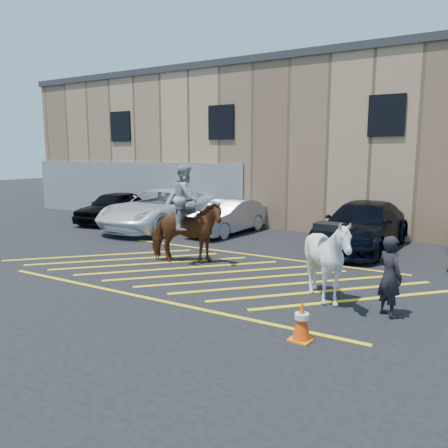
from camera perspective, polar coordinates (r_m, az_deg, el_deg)
The scene contains 11 objects.
ground at distance 12.22m, azimuth -0.84°, elevation -6.12°, with size 90.00×90.00×0.00m, color black.
car_black_suv at distance 21.33m, azimuth -14.22°, elevation 2.18°, with size 1.73×4.30×1.47m, color black.
car_white_pickup at distance 19.05m, azimuth -8.16°, elevation 1.94°, with size 2.84×6.16×1.71m, color white.
car_silver_sedan at distance 17.76m, azimuth 0.49°, elevation 0.95°, with size 1.45×4.16×1.37m, color #979BA5.
car_blue_suv at distance 15.61m, azimuth 17.63°, elevation -0.22°, with size 2.22×5.47×1.59m, color black.
handler at distance 9.31m, azimuth 20.82°, elevation -6.41°, with size 0.60×0.39×1.64m, color black.
warehouse at distance 22.92m, azimuth 15.02°, elevation 9.93°, with size 32.42×10.20×7.30m.
hatching_zone at distance 11.98m, azimuth -1.59°, elevation -6.42°, with size 12.60×5.12×0.01m.
mounted_bay at distance 12.88m, azimuth -4.99°, elevation -0.01°, with size 2.43×1.81×2.92m.
saddled_white at distance 9.74m, azimuth 13.39°, elevation -4.56°, with size 1.63×1.81×1.90m.
traffic_cone at distance 7.87m, azimuth 10.12°, elevation -12.27°, with size 0.43×0.43×0.73m.
Camera 1 is at (6.09, -10.09, 3.22)m, focal length 35.00 mm.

